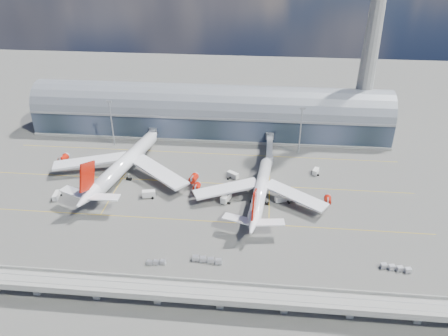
# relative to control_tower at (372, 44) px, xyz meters

# --- Properties ---
(ground) EXTENTS (500.00, 500.00, 0.00)m
(ground) POSITION_rel_control_tower_xyz_m (-85.00, -83.00, -51.64)
(ground) COLOR #474744
(ground) RESTS_ON ground
(taxi_lines) EXTENTS (200.00, 80.12, 0.01)m
(taxi_lines) POSITION_rel_control_tower_xyz_m (-85.00, -60.89, -51.63)
(taxi_lines) COLOR gold
(taxi_lines) RESTS_ON ground
(terminal) EXTENTS (200.00, 30.00, 28.00)m
(terminal) POSITION_rel_control_tower_xyz_m (-85.00, -5.01, -40.30)
(terminal) COLOR #1F2A34
(terminal) RESTS_ON ground
(control_tower) EXTENTS (19.00, 19.00, 103.00)m
(control_tower) POSITION_rel_control_tower_xyz_m (0.00, 0.00, 0.00)
(control_tower) COLOR gray
(control_tower) RESTS_ON ground
(guideway) EXTENTS (220.00, 8.50, 7.20)m
(guideway) POSITION_rel_control_tower_xyz_m (-85.00, -138.00, -46.34)
(guideway) COLOR gray
(guideway) RESTS_ON ground
(floodlight_mast_left) EXTENTS (3.00, 0.70, 25.70)m
(floodlight_mast_left) POSITION_rel_control_tower_xyz_m (-135.00, -28.00, -38.00)
(floodlight_mast_left) COLOR gray
(floodlight_mast_left) RESTS_ON ground
(floodlight_mast_right) EXTENTS (3.00, 0.70, 25.70)m
(floodlight_mast_right) POSITION_rel_control_tower_xyz_m (-35.00, -28.00, -38.00)
(floodlight_mast_right) COLOR gray
(floodlight_mast_right) RESTS_ON ground
(airliner_left) EXTENTS (72.26, 76.09, 23.29)m
(airliner_left) POSITION_rel_control_tower_xyz_m (-119.31, -61.54, -44.98)
(airliner_left) COLOR white
(airliner_left) RESTS_ON ground
(airliner_right) EXTENTS (60.66, 63.42, 20.11)m
(airliner_right) POSITION_rel_control_tower_xyz_m (-54.07, -76.07, -46.42)
(airliner_right) COLOR white
(airliner_right) RESTS_ON ground
(jet_bridge_left) EXTENTS (4.40, 28.00, 7.25)m
(jet_bridge_left) POSITION_rel_control_tower_xyz_m (-115.33, -29.88, -46.46)
(jet_bridge_left) COLOR gray
(jet_bridge_left) RESTS_ON ground
(jet_bridge_right) EXTENTS (4.40, 32.00, 7.25)m
(jet_bridge_right) POSITION_rel_control_tower_xyz_m (-50.42, -31.82, -46.46)
(jet_bridge_right) COLOR gray
(jet_bridge_right) RESTS_ON ground
(service_truck_0) EXTENTS (2.84, 6.43, 2.57)m
(service_truck_0) POSITION_rel_control_tower_xyz_m (-143.49, -82.55, -50.31)
(service_truck_0) COLOR silver
(service_truck_0) RESTS_ON ground
(service_truck_1) EXTENTS (6.02, 3.74, 3.24)m
(service_truck_1) POSITION_rel_control_tower_xyz_m (-103.18, -77.71, -50.00)
(service_truck_1) COLOR silver
(service_truck_1) RESTS_ON ground
(service_truck_2) EXTENTS (7.57, 4.45, 2.64)m
(service_truck_2) POSITION_rel_control_tower_xyz_m (-44.01, -75.40, -50.26)
(service_truck_2) COLOR silver
(service_truck_2) RESTS_ON ground
(service_truck_3) EXTENTS (4.55, 7.27, 3.28)m
(service_truck_3) POSITION_rel_control_tower_xyz_m (-68.85, -77.45, -49.96)
(service_truck_3) COLOR silver
(service_truck_3) RESTS_ON ground
(service_truck_4) EXTENTS (3.69, 5.15, 2.72)m
(service_truck_4) POSITION_rel_control_tower_xyz_m (-27.90, -49.51, -50.27)
(service_truck_4) COLOR silver
(service_truck_4) RESTS_ON ground
(service_truck_5) EXTENTS (6.13, 5.40, 2.88)m
(service_truck_5) POSITION_rel_control_tower_xyz_m (-67.47, -57.14, -50.16)
(service_truck_5) COLOR silver
(service_truck_5) RESTS_ON ground
(cargo_train_0) EXTENTS (7.13, 2.48, 1.56)m
(cargo_train_0) POSITION_rel_control_tower_xyz_m (-89.71, -120.46, -50.82)
(cargo_train_0) COLOR gray
(cargo_train_0) RESTS_ON ground
(cargo_train_1) EXTENTS (11.19, 2.92, 1.85)m
(cargo_train_1) POSITION_rel_control_tower_xyz_m (-71.91, -117.51, -50.67)
(cargo_train_1) COLOR gray
(cargo_train_1) RESTS_ON ground
(cargo_train_2) EXTENTS (10.61, 3.55, 1.75)m
(cargo_train_2) POSITION_rel_control_tower_xyz_m (-5.72, -115.26, -50.72)
(cargo_train_2) COLOR gray
(cargo_train_2) RESTS_ON ground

